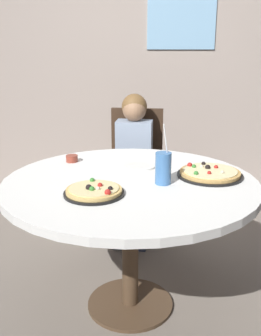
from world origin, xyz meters
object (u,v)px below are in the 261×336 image
at_px(chair_wooden, 136,164).
at_px(pizza_veggie, 94,191).
at_px(plate_small, 139,166).
at_px(dining_table, 130,196).
at_px(sauce_bowl, 72,158).
at_px(diner_child, 133,177).
at_px(soda_cup, 163,168).
at_px(pizza_cheese, 210,173).

relative_size(chair_wooden, pizza_veggie, 3.35).
relative_size(pizza_veggie, plate_small, 1.57).
bearing_deg(plate_small, dining_table, -100.86).
relative_size(sauce_bowl, plate_small, 0.39).
bearing_deg(diner_child, pizza_veggie, -98.23).
distance_m(diner_child, soda_cup, 0.98).
xyz_separation_m(pizza_cheese, soda_cup, (-0.25, -0.13, 0.06)).
bearing_deg(soda_cup, chair_wooden, 98.28).
bearing_deg(pizza_cheese, pizza_veggie, -153.37).
height_order(diner_child, pizza_veggie, diner_child).
distance_m(dining_table, plate_small, 0.26).
xyz_separation_m(soda_cup, sauce_bowl, (-0.52, 0.38, -0.06)).
height_order(pizza_cheese, plate_small, pizza_cheese).
relative_size(chair_wooden, pizza_cheese, 2.74).
xyz_separation_m(dining_table, soda_cup, (0.17, -0.05, 0.17)).
distance_m(pizza_veggie, sauce_bowl, 0.58).
height_order(diner_child, plate_small, diner_child).
xyz_separation_m(pizza_cheese, plate_small, (-0.37, 0.16, -0.01)).
relative_size(chair_wooden, sauce_bowl, 13.57).
bearing_deg(chair_wooden, pizza_cheese, -66.71).
bearing_deg(sauce_bowl, plate_small, -12.84).
bearing_deg(dining_table, plate_small, 79.14).
relative_size(diner_child, soda_cup, 3.53).
bearing_deg(sauce_bowl, soda_cup, -35.78).
xyz_separation_m(pizza_cheese, sauce_bowl, (-0.78, 0.25, 0.00)).
bearing_deg(pizza_cheese, dining_table, -169.46).
bearing_deg(dining_table, diner_child, 90.49).
relative_size(pizza_cheese, sauce_bowl, 4.95).
bearing_deg(pizza_cheese, diner_child, 118.93).
height_order(chair_wooden, pizza_cheese, chair_wooden).
distance_m(diner_child, pizza_cheese, 0.92).
bearing_deg(chair_wooden, plate_small, -87.34).
height_order(pizza_veggie, soda_cup, soda_cup).
height_order(dining_table, pizza_veggie, pizza_veggie).
bearing_deg(diner_child, dining_table, -89.51).
bearing_deg(pizza_veggie, pizza_cheese, 26.63).
distance_m(dining_table, chair_wooden, 1.04).
distance_m(soda_cup, sauce_bowl, 0.65).
distance_m(dining_table, soda_cup, 0.24).
height_order(dining_table, soda_cup, soda_cup).
xyz_separation_m(dining_table, pizza_veggie, (-0.16, -0.21, 0.10)).
distance_m(chair_wooden, pizza_cheese, 1.06).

